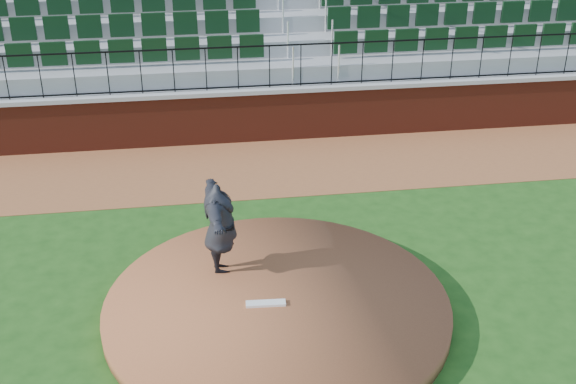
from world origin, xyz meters
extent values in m
plane|color=#1D4B15|center=(0.00, 0.00, 0.00)|extent=(90.00, 90.00, 0.00)
cube|color=brown|center=(0.00, 5.40, 0.01)|extent=(34.00, 3.20, 0.01)
cube|color=maroon|center=(0.00, 7.00, 0.60)|extent=(34.00, 0.35, 1.20)
cube|color=#B7B7B7|center=(0.00, 7.00, 1.25)|extent=(34.00, 0.45, 0.10)
cylinder|color=brown|center=(-0.40, -0.10, 0.12)|extent=(5.34, 5.34, 0.25)
cube|color=white|center=(-0.59, -0.18, 0.27)|extent=(0.62, 0.19, 0.04)
imported|color=black|center=(-1.19, 0.89, 1.04)|extent=(0.57, 1.95, 1.58)
camera|label=1|loc=(-1.57, -9.26, 6.77)|focal=45.24mm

